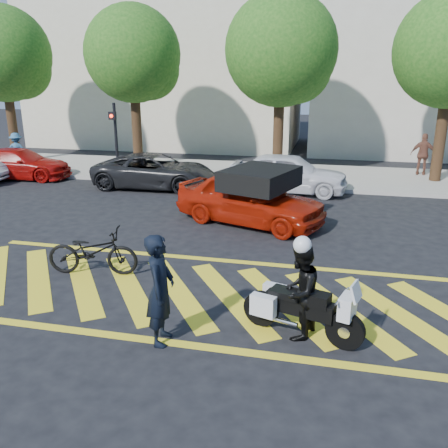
% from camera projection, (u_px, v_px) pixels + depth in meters
% --- Properties ---
extents(ground, '(90.00, 90.00, 0.00)m').
position_uv_depth(ground, '(206.00, 295.00, 9.78)').
color(ground, black).
rests_on(ground, ground).
extents(sidewalk, '(60.00, 5.00, 0.15)m').
position_uv_depth(sidewalk, '(277.00, 175.00, 20.89)').
color(sidewalk, '#9E998E').
rests_on(sidewalk, ground).
extents(crosswalk, '(12.33, 4.00, 0.01)m').
position_uv_depth(crosswalk, '(204.00, 294.00, 9.78)').
color(crosswalk, yellow).
rests_on(crosswalk, ground).
extents(building_left, '(16.00, 8.00, 10.00)m').
position_uv_depth(building_left, '(169.00, 62.00, 29.45)').
color(building_left, beige).
rests_on(building_left, ground).
extents(tree_far_left, '(4.40, 4.40, 7.41)m').
position_uv_depth(tree_far_left, '(7.00, 58.00, 22.19)').
color(tree_far_left, black).
rests_on(tree_far_left, ground).
extents(tree_left, '(4.20, 4.20, 7.26)m').
position_uv_depth(tree_left, '(136.00, 58.00, 20.81)').
color(tree_left, black).
rests_on(tree_left, ground).
extents(tree_center, '(4.60, 4.60, 7.56)m').
position_uv_depth(tree_center, '(284.00, 54.00, 19.39)').
color(tree_center, black).
rests_on(tree_center, ground).
extents(signal_pole, '(0.28, 0.43, 3.20)m').
position_uv_depth(signal_pole, '(115.00, 135.00, 19.62)').
color(signal_pole, black).
rests_on(signal_pole, ground).
extents(officer_bike, '(0.54, 0.75, 1.92)m').
position_uv_depth(officer_bike, '(160.00, 290.00, 7.81)').
color(officer_bike, black).
rests_on(officer_bike, ground).
extents(bicycle, '(2.13, 1.03, 1.07)m').
position_uv_depth(bicycle, '(93.00, 251.00, 10.65)').
color(bicycle, black).
rests_on(bicycle, ground).
extents(police_motorcycle, '(2.12, 1.03, 0.96)m').
position_uv_depth(police_motorcycle, '(300.00, 308.00, 8.11)').
color(police_motorcycle, black).
rests_on(police_motorcycle, ground).
extents(officer_moto, '(0.86, 0.98, 1.69)m').
position_uv_depth(officer_moto, '(300.00, 291.00, 8.01)').
color(officer_moto, black).
rests_on(officer_moto, ground).
extents(red_convertible, '(4.89, 3.22, 1.55)m').
position_uv_depth(red_convertible, '(250.00, 199.00, 14.18)').
color(red_convertible, '#9F1807').
rests_on(red_convertible, ground).
extents(parked_left, '(4.51, 2.14, 1.27)m').
position_uv_depth(parked_left, '(20.00, 164.00, 20.37)').
color(parked_left, '#A60D0A').
rests_on(parked_left, ground).
extents(parked_mid_left, '(4.89, 2.38, 1.34)m').
position_uv_depth(parked_mid_left, '(155.00, 171.00, 18.71)').
color(parked_mid_left, black).
rests_on(parked_mid_left, ground).
extents(parked_mid_right, '(4.50, 1.99, 1.50)m').
position_uv_depth(parked_mid_right, '(288.00, 173.00, 17.92)').
color(parked_mid_right, silver).
rests_on(parked_mid_right, ground).
extents(pedestrian_left, '(1.17, 0.90, 1.59)m').
position_uv_depth(pedestrian_left, '(17.00, 150.00, 21.95)').
color(pedestrian_left, '#34668F').
rests_on(pedestrian_left, sidewalk).
extents(pedestrian_right, '(1.10, 0.60, 1.77)m').
position_uv_depth(pedestrian_right, '(423.00, 154.00, 20.28)').
color(pedestrian_right, brown).
rests_on(pedestrian_right, sidewalk).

